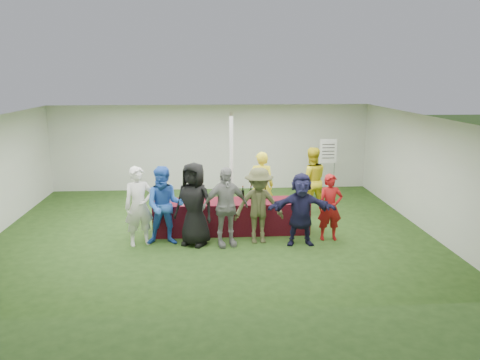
{
  "coord_description": "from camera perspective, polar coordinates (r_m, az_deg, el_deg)",
  "views": [
    {
      "loc": [
        -0.11,
        -10.71,
        3.67
      ],
      "look_at": [
        0.63,
        -0.22,
        1.25
      ],
      "focal_mm": 35.0,
      "sensor_mm": 36.0,
      "label": 1
    }
  ],
  "objects": [
    {
      "name": "ground",
      "position": [
        11.32,
        -3.26,
        -5.98
      ],
      "size": [
        60.0,
        60.0,
        0.0
      ],
      "primitive_type": "plane",
      "color": "#284719",
      "rests_on": "ground"
    },
    {
      "name": "staff_pourer",
      "position": [
        11.89,
        2.6,
        -0.66
      ],
      "size": [
        0.68,
        0.49,
        1.74
      ],
      "primitive_type": "imported",
      "rotation": [
        0.0,
        0.0,
        3.02
      ],
      "color": "yellow",
      "rests_on": "ground"
    },
    {
      "name": "tent",
      "position": [
        12.15,
        -1.06,
        1.95
      ],
      "size": [
        10.0,
        10.0,
        10.0
      ],
      "color": "white",
      "rests_on": "ground"
    },
    {
      "name": "wine_list_sign",
      "position": [
        13.83,
        10.68,
        2.93
      ],
      "size": [
        0.5,
        0.03,
        1.8
      ],
      "color": "slate",
      "rests_on": "ground"
    },
    {
      "name": "serving_table",
      "position": [
        11.01,
        -1.04,
        -4.46
      ],
      "size": [
        3.6,
        0.8,
        0.75
      ],
      "primitive_type": "cube",
      "color": "#59121D",
      "rests_on": "ground"
    },
    {
      "name": "water_bottle",
      "position": [
        10.95,
        -1.18,
        -1.95
      ],
      "size": [
        0.07,
        0.07,
        0.23
      ],
      "color": "silver",
      "rests_on": "serving_table"
    },
    {
      "name": "wine_bottles",
      "position": [
        11.05,
        1.85,
        -1.71
      ],
      "size": [
        0.6,
        0.12,
        0.32
      ],
      "color": "black",
      "rests_on": "serving_table"
    },
    {
      "name": "dump_bucket",
      "position": [
        10.88,
        7.81,
        -2.24
      ],
      "size": [
        0.25,
        0.25,
        0.18
      ],
      "primitive_type": "cylinder",
      "color": "slate",
      "rests_on": "serving_table"
    },
    {
      "name": "wine_glasses",
      "position": [
        10.61,
        -5.69,
        -2.45
      ],
      "size": [
        1.18,
        0.09,
        0.16
      ],
      "color": "silver",
      "rests_on": "serving_table"
    },
    {
      "name": "customer_1",
      "position": [
        10.23,
        -9.15,
        -3.12
      ],
      "size": [
        0.85,
        0.67,
        1.73
      ],
      "primitive_type": "imported",
      "rotation": [
        0.0,
        0.0,
        0.01
      ],
      "color": "blue",
      "rests_on": "ground"
    },
    {
      "name": "staff_back",
      "position": [
        12.5,
        8.65,
        -0.06
      ],
      "size": [
        0.88,
        0.69,
        1.77
      ],
      "primitive_type": "imported",
      "rotation": [
        0.0,
        0.0,
        3.17
      ],
      "color": "yellow",
      "rests_on": "ground"
    },
    {
      "name": "customer_5",
      "position": [
        10.18,
        7.45,
        -3.56
      ],
      "size": [
        1.5,
        0.56,
        1.59
      ],
      "primitive_type": "imported",
      "rotation": [
        0.0,
        0.0,
        -0.06
      ],
      "color": "#1A1A3B",
      "rests_on": "ground"
    },
    {
      "name": "customer_3",
      "position": [
        10.01,
        -1.81,
        -3.3
      ],
      "size": [
        1.1,
        0.69,
        1.74
      ],
      "primitive_type": "imported",
      "rotation": [
        0.0,
        0.0,
        0.28
      ],
      "color": "gray",
      "rests_on": "ground"
    },
    {
      "name": "customer_4",
      "position": [
        10.2,
        2.31,
        -3.15
      ],
      "size": [
        1.11,
        0.68,
        1.68
      ],
      "primitive_type": "imported",
      "rotation": [
        0.0,
        0.0,
        0.05
      ],
      "color": "#474829",
      "rests_on": "ground"
    },
    {
      "name": "bar_towel",
      "position": [
        11.13,
        6.9,
        -2.27
      ],
      "size": [
        0.25,
        0.18,
        0.03
      ],
      "primitive_type": "cube",
      "color": "white",
      "rests_on": "serving_table"
    },
    {
      "name": "customer_2",
      "position": [
        10.11,
        -5.62,
        -2.94
      ],
      "size": [
        1.05,
        0.91,
        1.82
      ],
      "primitive_type": "imported",
      "rotation": [
        0.0,
        0.0,
        -0.46
      ],
      "color": "black",
      "rests_on": "ground"
    },
    {
      "name": "customer_0",
      "position": [
        10.28,
        -12.21,
        -3.15
      ],
      "size": [
        0.74,
        0.62,
        1.74
      ],
      "primitive_type": "imported",
      "rotation": [
        0.0,
        0.0,
        0.37
      ],
      "color": "white",
      "rests_on": "ground"
    },
    {
      "name": "customer_6",
      "position": [
        10.59,
        10.93,
        -3.29
      ],
      "size": [
        0.55,
        0.36,
        1.5
      ],
      "primitive_type": "imported",
      "rotation": [
        0.0,
        0.0,
        -0.0
      ],
      "color": "maroon",
      "rests_on": "ground"
    }
  ]
}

